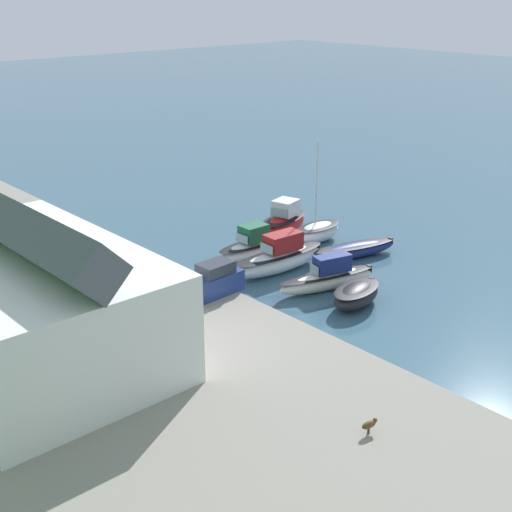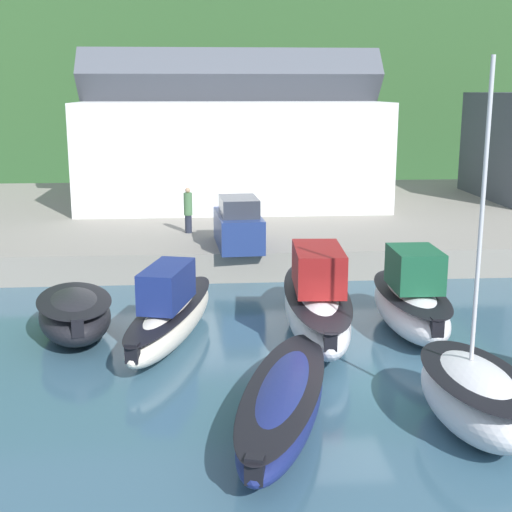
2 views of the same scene
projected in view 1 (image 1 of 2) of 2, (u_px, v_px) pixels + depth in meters
ground_plane at (311, 259)px, 56.19m from camera, size 320.00×320.00×0.00m
quay_promenade at (52, 339)px, 42.22m from camera, size 113.43×23.68×1.26m
harbor_clubhouse at (25, 301)px, 37.95m from camera, size 17.43×10.83×8.97m
moored_boat_0 at (356, 295)px, 47.82m from camera, size 3.26×4.94×1.49m
moored_boat_1 at (328, 277)px, 50.28m from camera, size 3.46×7.87×2.54m
moored_boat_2 at (279, 258)px, 53.31m from camera, size 2.53×8.47×2.99m
moored_boat_3 at (251, 248)px, 55.51m from camera, size 2.10×6.08×2.88m
moored_boat_4 at (354, 250)px, 56.25m from camera, size 3.70×7.73×1.19m
moored_boat_5 at (318, 232)px, 59.57m from camera, size 2.28×4.70×8.59m
moored_boat_6 at (284, 221)px, 61.48m from camera, size 3.85×6.18×2.95m
parked_car_0 at (213, 281)px, 46.46m from camera, size 2.05×4.30×2.16m
person_on_quay at (195, 303)px, 42.93m from camera, size 0.40×0.40×2.14m
dog_on_quay at (370, 424)px, 32.22m from camera, size 0.41×0.88×0.68m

